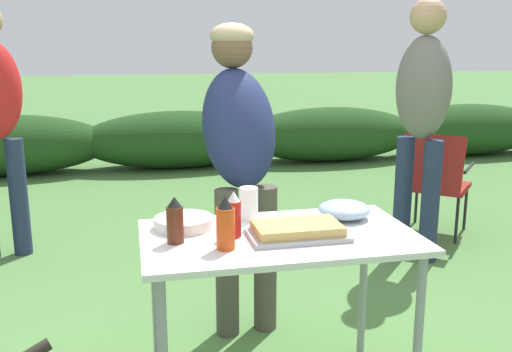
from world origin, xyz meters
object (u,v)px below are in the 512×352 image
Objects in this scene: hot_sauce_bottle at (226,224)px; ketchup_bottle at (234,215)px; mixing_bowl at (344,209)px; bbq_sauce_bottle at (175,221)px; paper_cup_stack at (249,204)px; plate_stack at (184,222)px; food_tray at (297,231)px; standing_person_in_dark_puffer at (422,106)px; standing_person_in_gray_fleece at (240,143)px; folding_table at (279,252)px; camp_chair_green_behind_table at (435,179)px.

ketchup_bottle is (0.05, 0.13, -0.01)m from hot_sauce_bottle.
mixing_bowl is 0.77m from bbq_sauce_bottle.
paper_cup_stack is 0.77× the size of ketchup_bottle.
bbq_sauce_bottle reaches higher than plate_stack.
ketchup_bottle is (0.23, 0.02, 0.00)m from bbq_sauce_bottle.
plate_stack is 0.32m from hot_sauce_bottle.
plate_stack is at bearing 74.67° from bbq_sauce_bottle.
bbq_sauce_bottle reaches higher than food_tray.
standing_person_in_dark_puffer is (1.79, 1.44, 0.25)m from bbq_sauce_bottle.
plate_stack is 1.32× the size of ketchup_bottle.
hot_sauce_bottle is 1.11× the size of bbq_sauce_bottle.
paper_cup_stack is at bearing -102.34° from standing_person_in_gray_fleece.
bbq_sauce_bottle is (-0.05, -0.18, 0.06)m from plate_stack.
folding_table is at bearing 27.40° from hot_sauce_bottle.
folding_table is at bearing 1.79° from bbq_sauce_bottle.
paper_cup_stack is 0.54m from standing_person_in_gray_fleece.
paper_cup_stack is 0.78× the size of bbq_sauce_bottle.
food_tray is 0.31m from paper_cup_stack.
folding_table is 5.45× the size of hot_sauce_bottle.
hot_sauce_bottle is (0.13, -0.29, 0.07)m from plate_stack.
folding_table is 0.45m from bbq_sauce_bottle.
folding_table is 7.69× the size of paper_cup_stack.
food_tray is at bearing -90.00° from standing_person_in_gray_fleece.
ketchup_bottle is 0.12× the size of standing_person_in_gray_fleece.
ketchup_bottle is 0.10× the size of standing_person_in_dark_puffer.
paper_cup_stack reaches higher than mixing_bowl.
ketchup_bottle reaches higher than camp_chair_green_behind_table.
standing_person_in_gray_fleece is at bearing 77.27° from ketchup_bottle.
folding_table is at bearing 138.66° from food_tray.
ketchup_bottle is at bearing 67.43° from hot_sauce_bottle.
standing_person_in_dark_puffer reaches higher than hot_sauce_bottle.
standing_person_in_gray_fleece reaches higher than food_tray.
mixing_bowl is 1.67m from standing_person_in_dark_puffer.
hot_sauce_bottle reaches higher than camp_chair_green_behind_table.
ketchup_bottle is at bearing -116.19° from paper_cup_stack.
plate_stack is 0.70m from standing_person_in_gray_fleece.
plate_stack is at bearing 155.80° from folding_table.
paper_cup_stack is 2.44m from camp_chair_green_behind_table.
hot_sauce_bottle is at bearing -166.33° from food_tray.
hot_sauce_bottle reaches higher than plate_stack.
standing_person_in_dark_puffer is 2.15× the size of camp_chair_green_behind_table.
hot_sauce_bottle is 2.25m from standing_person_in_dark_puffer.
paper_cup_stack is at bearing 63.81° from ketchup_bottle.
camp_chair_green_behind_table reaches higher than food_tray.
paper_cup_stack reaches higher than food_tray.
folding_table is 1.32× the size of camp_chair_green_behind_table.
plate_stack is 1.34× the size of bbq_sauce_bottle.
mixing_bowl is 0.71m from standing_person_in_gray_fleece.
mixing_bowl is at bearing 12.41° from bbq_sauce_bottle.
camp_chair_green_behind_table is (1.40, 1.66, -0.31)m from mixing_bowl.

